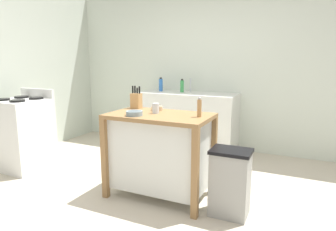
{
  "coord_description": "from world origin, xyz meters",
  "views": [
    {
      "loc": [
        1.29,
        -2.43,
        1.42
      ],
      "look_at": [
        -0.03,
        0.39,
        0.83
      ],
      "focal_mm": 31.33,
      "sensor_mm": 36.0,
      "label": 1
    }
  ],
  "objects_px": {
    "bowl_stoneware_deep": "(134,113)",
    "bottle_hand_soap": "(182,86)",
    "sink_faucet": "(190,85)",
    "drinking_cup": "(156,108)",
    "pepper_grinder": "(199,107)",
    "bowl_ceramic_wide": "(157,108)",
    "stove": "(23,133)",
    "knife_block": "(136,100)",
    "bottle_spray_cleaner": "(161,85)",
    "trash_bin": "(230,182)",
    "kitchen_island": "(160,150)"
  },
  "relations": [
    {
      "from": "bottle_spray_cleaner",
      "to": "bowl_ceramic_wide",
      "type": "bearing_deg",
      "value": -64.93
    },
    {
      "from": "bowl_stoneware_deep",
      "to": "pepper_grinder",
      "type": "bearing_deg",
      "value": 19.55
    },
    {
      "from": "bowl_stoneware_deep",
      "to": "pepper_grinder",
      "type": "height_order",
      "value": "pepper_grinder"
    },
    {
      "from": "knife_block",
      "to": "trash_bin",
      "type": "xyz_separation_m",
      "value": [
        1.17,
        -0.3,
        -0.66
      ]
    },
    {
      "from": "pepper_grinder",
      "to": "bowl_stoneware_deep",
      "type": "bearing_deg",
      "value": -160.45
    },
    {
      "from": "bowl_ceramic_wide",
      "to": "sink_faucet",
      "type": "height_order",
      "value": "sink_faucet"
    },
    {
      "from": "bowl_ceramic_wide",
      "to": "bottle_hand_soap",
      "type": "xyz_separation_m",
      "value": [
        -0.33,
        1.52,
        0.11
      ]
    },
    {
      "from": "sink_faucet",
      "to": "bottle_spray_cleaner",
      "type": "bearing_deg",
      "value": -169.45
    },
    {
      "from": "knife_block",
      "to": "bowl_stoneware_deep",
      "type": "height_order",
      "value": "knife_block"
    },
    {
      "from": "kitchen_island",
      "to": "trash_bin",
      "type": "relative_size",
      "value": 1.66
    },
    {
      "from": "bottle_hand_soap",
      "to": "bottle_spray_cleaner",
      "type": "distance_m",
      "value": 0.38
    },
    {
      "from": "pepper_grinder",
      "to": "bottle_hand_soap",
      "type": "relative_size",
      "value": 0.92
    },
    {
      "from": "bowl_ceramic_wide",
      "to": "stove",
      "type": "relative_size",
      "value": 0.12
    },
    {
      "from": "kitchen_island",
      "to": "drinking_cup",
      "type": "bearing_deg",
      "value": 157.77
    },
    {
      "from": "bottle_spray_cleaner",
      "to": "knife_block",
      "type": "bearing_deg",
      "value": -73.8
    },
    {
      "from": "bowl_stoneware_deep",
      "to": "sink_faucet",
      "type": "bearing_deg",
      "value": 94.78
    },
    {
      "from": "bottle_hand_soap",
      "to": "bowl_stoneware_deep",
      "type": "bearing_deg",
      "value": -81.79
    },
    {
      "from": "kitchen_island",
      "to": "knife_block",
      "type": "relative_size",
      "value": 4.12
    },
    {
      "from": "knife_block",
      "to": "bowl_ceramic_wide",
      "type": "height_order",
      "value": "knife_block"
    },
    {
      "from": "trash_bin",
      "to": "bottle_spray_cleaner",
      "type": "xyz_separation_m",
      "value": [
        -1.6,
        1.79,
        0.71
      ]
    },
    {
      "from": "knife_block",
      "to": "pepper_grinder",
      "type": "relative_size",
      "value": 1.3
    },
    {
      "from": "stove",
      "to": "drinking_cup",
      "type": "bearing_deg",
      "value": 1.56
    },
    {
      "from": "bottle_hand_soap",
      "to": "trash_bin",
      "type": "bearing_deg",
      "value": -55.66
    },
    {
      "from": "bowl_stoneware_deep",
      "to": "stove",
      "type": "relative_size",
      "value": 0.16
    },
    {
      "from": "pepper_grinder",
      "to": "sink_faucet",
      "type": "height_order",
      "value": "sink_faucet"
    },
    {
      "from": "bowl_stoneware_deep",
      "to": "bottle_hand_soap",
      "type": "xyz_separation_m",
      "value": [
        -0.27,
        1.89,
        0.11
      ]
    },
    {
      "from": "bottle_hand_soap",
      "to": "drinking_cup",
      "type": "bearing_deg",
      "value": -76.59
    },
    {
      "from": "drinking_cup",
      "to": "bottle_hand_soap",
      "type": "relative_size",
      "value": 0.49
    },
    {
      "from": "knife_block",
      "to": "trash_bin",
      "type": "distance_m",
      "value": 1.37
    },
    {
      "from": "knife_block",
      "to": "bowl_stoneware_deep",
      "type": "xyz_separation_m",
      "value": [
        0.22,
        -0.4,
        -0.07
      ]
    },
    {
      "from": "kitchen_island",
      "to": "drinking_cup",
      "type": "distance_m",
      "value": 0.44
    },
    {
      "from": "bowl_ceramic_wide",
      "to": "drinking_cup",
      "type": "distance_m",
      "value": 0.17
    },
    {
      "from": "sink_faucet",
      "to": "stove",
      "type": "distance_m",
      "value": 2.53
    },
    {
      "from": "bowl_stoneware_deep",
      "to": "stove",
      "type": "bearing_deg",
      "value": 175.03
    },
    {
      "from": "trash_bin",
      "to": "bottle_hand_soap",
      "type": "xyz_separation_m",
      "value": [
        -1.22,
        1.79,
        0.7
      ]
    },
    {
      "from": "sink_faucet",
      "to": "bowl_stoneware_deep",
      "type": "bearing_deg",
      "value": -85.22
    },
    {
      "from": "sink_faucet",
      "to": "bottle_hand_soap",
      "type": "relative_size",
      "value": 1.04
    },
    {
      "from": "stove",
      "to": "bowl_stoneware_deep",
      "type": "bearing_deg",
      "value": -4.97
    },
    {
      "from": "bowl_stoneware_deep",
      "to": "bottle_hand_soap",
      "type": "height_order",
      "value": "bottle_hand_soap"
    },
    {
      "from": "stove",
      "to": "trash_bin",
      "type": "bearing_deg",
      "value": -1.2
    },
    {
      "from": "bowl_stoneware_deep",
      "to": "trash_bin",
      "type": "height_order",
      "value": "bowl_stoneware_deep"
    },
    {
      "from": "drinking_cup",
      "to": "pepper_grinder",
      "type": "xyz_separation_m",
      "value": [
        0.47,
        0.0,
        0.04
      ]
    },
    {
      "from": "bottle_spray_cleaner",
      "to": "stove",
      "type": "xyz_separation_m",
      "value": [
        -1.18,
        -1.74,
        -0.56
      ]
    },
    {
      "from": "drinking_cup",
      "to": "bottle_spray_cleaner",
      "type": "bearing_deg",
      "value": 114.88
    },
    {
      "from": "knife_block",
      "to": "bottle_spray_cleaner",
      "type": "relative_size",
      "value": 1.12
    },
    {
      "from": "knife_block",
      "to": "bottle_spray_cleaner",
      "type": "height_order",
      "value": "bottle_spray_cleaner"
    },
    {
      "from": "bowl_stoneware_deep",
      "to": "bottle_hand_soap",
      "type": "distance_m",
      "value": 1.91
    },
    {
      "from": "kitchen_island",
      "to": "knife_block",
      "type": "height_order",
      "value": "knife_block"
    },
    {
      "from": "bottle_spray_cleaner",
      "to": "trash_bin",
      "type": "bearing_deg",
      "value": -48.22
    },
    {
      "from": "bowl_ceramic_wide",
      "to": "pepper_grinder",
      "type": "xyz_separation_m",
      "value": [
        0.54,
        -0.16,
        0.07
      ]
    }
  ]
}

